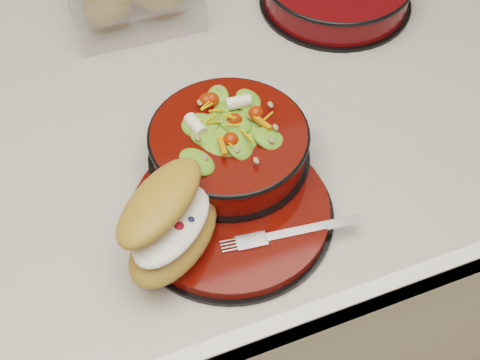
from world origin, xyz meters
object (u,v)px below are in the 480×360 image
object	(u,v)px
island_counter	(256,252)
croissant	(170,223)
salad_bowl	(229,140)
fork	(294,232)
dinner_plate	(232,211)

from	to	relation	value
island_counter	croissant	distance (m)	0.59
salad_bowl	croissant	size ratio (longest dim) A/B	1.26
island_counter	fork	world-z (taller)	fork
croissant	fork	world-z (taller)	croissant
island_counter	salad_bowl	size ratio (longest dim) A/B	5.75
island_counter	croissant	xyz separation A→B (m)	(-0.21, -0.22, 0.51)
island_counter	salad_bowl	xyz separation A→B (m)	(-0.10, -0.12, 0.50)
dinner_plate	fork	size ratio (longest dim) A/B	1.67
island_counter	salad_bowl	distance (m)	0.52
island_counter	fork	size ratio (longest dim) A/B	7.91
island_counter	salad_bowl	bearing A→B (deg)	-128.84
dinner_plate	salad_bowl	xyz separation A→B (m)	(0.03, 0.08, 0.04)
dinner_plate	croissant	xyz separation A→B (m)	(-0.09, -0.03, 0.05)
salad_bowl	island_counter	bearing A→B (deg)	51.16
island_counter	dinner_plate	size ratio (longest dim) A/B	4.72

